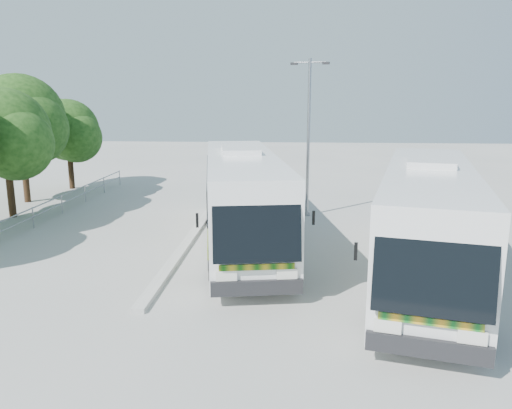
# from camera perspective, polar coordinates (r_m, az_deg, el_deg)

# --- Properties ---
(ground) EXTENTS (100.00, 100.00, 0.00)m
(ground) POSITION_cam_1_polar(r_m,az_deg,el_deg) (19.84, -1.85, -5.42)
(ground) COLOR #A6A6A1
(ground) RESTS_ON ground
(kerb_divider) EXTENTS (0.40, 16.00, 0.15)m
(kerb_divider) POSITION_cam_1_polar(r_m,az_deg,el_deg) (22.05, -7.29, -3.51)
(kerb_divider) COLOR #B2B2AD
(kerb_divider) RESTS_ON ground
(railing) EXTENTS (0.06, 22.00, 1.00)m
(railing) POSITION_cam_1_polar(r_m,az_deg,el_deg) (26.29, -23.16, -0.37)
(railing) COLOR gray
(railing) RESTS_ON ground
(tree_far_c) EXTENTS (4.97, 4.69, 6.49)m
(tree_far_c) POSITION_cam_1_polar(r_m,az_deg,el_deg) (27.80, -26.67, 7.30)
(tree_far_c) COLOR #382314
(tree_far_c) RESTS_ON ground
(tree_far_d) EXTENTS (5.62, 5.30, 7.33)m
(tree_far_d) POSITION_cam_1_polar(r_m,az_deg,el_deg) (31.58, -25.25, 8.86)
(tree_far_d) COLOR #382314
(tree_far_d) RESTS_ON ground
(tree_far_e) EXTENTS (4.54, 4.28, 5.92)m
(tree_far_e) POSITION_cam_1_polar(r_m,az_deg,el_deg) (35.34, -20.60, 7.95)
(tree_far_e) COLOR #382314
(tree_far_e) RESTS_ON ground
(coach_main) EXTENTS (4.81, 13.66, 3.72)m
(coach_main) POSITION_cam_1_polar(r_m,az_deg,el_deg) (20.51, -1.63, 1.04)
(coach_main) COLOR white
(coach_main) RESTS_ON ground
(coach_adjacent) EXTENTS (5.76, 13.63, 3.71)m
(coach_adjacent) POSITION_cam_1_polar(r_m,az_deg,el_deg) (17.70, 18.99, -1.41)
(coach_adjacent) COLOR silver
(coach_adjacent) RESTS_ON ground
(lamppost) EXTENTS (1.91, 0.55, 7.86)m
(lamppost) POSITION_cam_1_polar(r_m,az_deg,el_deg) (25.40, 6.02, 8.34)
(lamppost) COLOR #94969C
(lamppost) RESTS_ON ground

